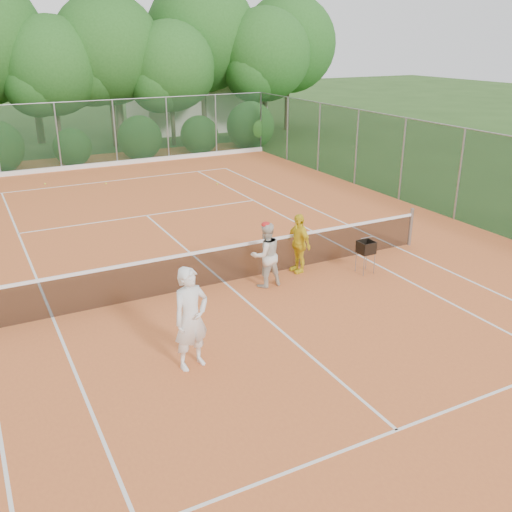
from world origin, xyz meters
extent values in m
plane|color=#284819|center=(0.00, 0.00, 0.00)|extent=(120.00, 120.00, 0.00)
cube|color=orange|center=(0.00, 0.00, 0.01)|extent=(18.00, 36.00, 0.02)
cube|color=beige|center=(9.00, 24.00, 1.50)|extent=(8.00, 5.00, 3.00)
cylinder|color=gray|center=(5.94, 0.00, 0.57)|extent=(0.10, 0.10, 1.10)
cube|color=black|center=(0.00, 0.00, 0.48)|extent=(11.87, 0.03, 0.86)
cube|color=white|center=(0.00, 0.00, 0.95)|extent=(11.87, 0.04, 0.07)
imported|color=white|center=(-2.12, -3.19, 1.00)|extent=(0.80, 0.62, 1.96)
imported|color=silver|center=(0.82, -0.61, 0.82)|extent=(0.79, 0.62, 1.61)
ellipsoid|color=red|center=(0.82, -0.61, 1.59)|extent=(0.22, 0.22, 0.14)
imported|color=yellow|center=(2.00, -0.19, 0.80)|extent=(0.45, 0.94, 1.55)
cylinder|color=gray|center=(3.32, -1.24, 0.29)|extent=(0.02, 0.02, 0.54)
cylinder|color=gray|center=(3.65, -0.90, 0.29)|extent=(0.02, 0.02, 0.54)
cube|color=black|center=(3.48, -1.07, 0.72)|extent=(0.37, 0.37, 0.31)
sphere|color=yellow|center=(-0.15, 11.43, 0.05)|extent=(0.07, 0.07, 0.07)
sphere|color=#C2E034|center=(-2.39, 12.51, 0.05)|extent=(0.07, 0.07, 0.07)
sphere|color=gold|center=(3.89, 9.22, 0.05)|extent=(0.07, 0.07, 0.07)
cube|color=white|center=(0.00, 11.88, 0.02)|extent=(11.03, 0.06, 0.01)
cube|color=white|center=(5.49, 0.00, 0.02)|extent=(0.06, 23.77, 0.01)
cube|color=white|center=(-4.11, 0.00, 0.02)|extent=(0.06, 23.77, 0.01)
cube|color=white|center=(4.11, 0.00, 0.02)|extent=(0.06, 23.77, 0.01)
cube|color=white|center=(0.00, 6.40, 0.02)|extent=(8.23, 0.06, 0.01)
cube|color=white|center=(0.00, -6.40, 0.02)|extent=(8.23, 0.06, 0.01)
cube|color=white|center=(0.00, 0.00, 0.02)|extent=(0.06, 12.80, 0.01)
cube|color=#19381E|center=(0.00, 15.00, 1.52)|extent=(18.00, 0.02, 3.00)
cylinder|color=gray|center=(9.00, 15.00, 1.52)|extent=(0.07, 0.07, 3.00)
cylinder|color=gray|center=(9.00, 15.00, 1.52)|extent=(0.07, 0.07, 3.00)
cylinder|color=brown|center=(-0.50, 19.50, 1.75)|extent=(0.24, 0.24, 3.50)
sphere|color=#23541C|center=(-0.50, 19.50, 4.34)|extent=(4.90, 4.90, 4.90)
cylinder|color=brown|center=(2.50, 20.00, 2.05)|extent=(0.28, 0.28, 4.10)
sphere|color=#23541C|center=(2.50, 20.00, 5.08)|extent=(5.74, 5.74, 5.74)
cylinder|color=brown|center=(5.50, 18.80, 1.70)|extent=(0.23, 0.23, 3.40)
sphere|color=#23541C|center=(5.50, 18.80, 4.22)|extent=(4.76, 4.76, 4.76)
cylinder|color=brown|center=(8.50, 21.50, 2.33)|extent=(0.32, 0.32, 4.65)
sphere|color=#23541C|center=(8.50, 21.50, 5.77)|extent=(6.51, 6.51, 6.51)
cylinder|color=brown|center=(11.50, 19.20, 1.90)|extent=(0.26, 0.26, 3.80)
sphere|color=#23541C|center=(11.50, 19.20, 4.71)|extent=(5.32, 5.32, 5.32)
cylinder|color=brown|center=(14.00, 20.80, 2.12)|extent=(0.29, 0.29, 4.25)
sphere|color=#23541C|center=(14.00, 20.80, 5.27)|extent=(5.95, 5.95, 5.95)
cone|color=brown|center=(-1.00, 23.00, 7.50)|extent=(0.44, 0.44, 15.00)
cone|color=brown|center=(3.00, 20.50, 5.00)|extent=(0.44, 0.44, 10.00)
cone|color=brown|center=(7.00, 22.50, 6.00)|extent=(0.44, 0.44, 12.00)
cone|color=brown|center=(11.00, 23.50, 7.00)|extent=(0.44, 0.44, 14.00)
camera|label=1|loc=(-5.31, -11.83, 5.75)|focal=40.00mm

